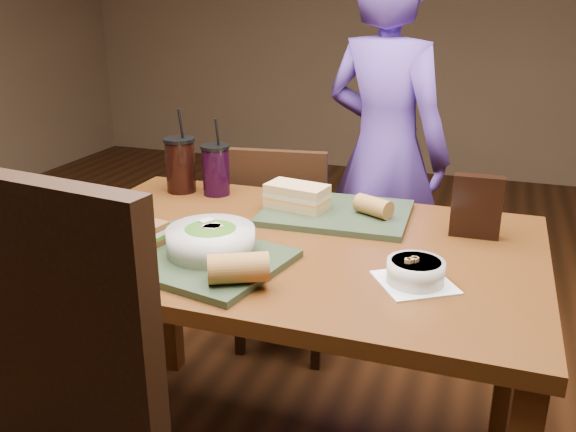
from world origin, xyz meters
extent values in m
cube|color=#552E11|center=(-0.60, -0.38, 0.35)|extent=(0.06, 0.06, 0.71)
cube|color=#552E11|center=(-0.60, 0.38, 0.35)|extent=(0.06, 0.06, 0.71)
cube|color=#552E11|center=(0.60, 0.38, 0.35)|extent=(0.06, 0.06, 0.71)
cube|color=#552E11|center=(0.00, 0.00, 0.73)|extent=(1.30, 0.85, 0.04)
cube|color=black|center=(-0.18, -0.73, 0.82)|extent=(0.48, 0.11, 0.57)
cube|color=black|center=(-0.24, 0.70, 0.40)|extent=(0.42, 0.42, 0.04)
cube|color=black|center=(-0.24, 0.54, 0.63)|extent=(0.37, 0.09, 0.44)
cube|color=black|center=(-0.39, 0.54, 0.19)|extent=(0.04, 0.04, 0.38)
cube|color=black|center=(-0.08, 0.54, 0.19)|extent=(0.04, 0.04, 0.38)
cube|color=black|center=(-0.39, 0.86, 0.19)|extent=(0.04, 0.04, 0.38)
cube|color=black|center=(-0.08, 0.86, 0.19)|extent=(0.04, 0.04, 0.38)
imported|color=#58389C|center=(0.07, 0.99, 0.76)|extent=(0.65, 0.54, 1.52)
cube|color=#273721|center=(-0.17, -0.20, 0.76)|extent=(0.48, 0.40, 0.02)
cube|color=#273721|center=(0.07, 0.23, 0.76)|extent=(0.43, 0.34, 0.02)
cylinder|color=silver|center=(-0.14, -0.17, 0.80)|extent=(0.21, 0.21, 0.06)
ellipsoid|color=#427219|center=(-0.14, -0.17, 0.81)|extent=(0.18, 0.18, 0.05)
cube|color=beige|center=(-0.13, -0.17, 0.84)|extent=(0.04, 0.03, 0.01)
cube|color=beige|center=(-0.13, -0.17, 0.84)|extent=(0.04, 0.04, 0.01)
cube|color=beige|center=(-0.16, -0.14, 0.84)|extent=(0.04, 0.04, 0.01)
cube|color=beige|center=(-0.14, -0.18, 0.84)|extent=(0.04, 0.03, 0.01)
cube|color=beige|center=(-0.13, -0.18, 0.84)|extent=(0.04, 0.03, 0.01)
cube|color=white|center=(0.35, -0.14, 0.75)|extent=(0.22, 0.22, 0.00)
cylinder|color=silver|center=(0.35, -0.14, 0.78)|extent=(0.13, 0.13, 0.05)
cylinder|color=black|center=(0.35, -0.14, 0.80)|extent=(0.11, 0.11, 0.01)
cube|color=#B28947|center=(0.35, -0.15, 0.81)|extent=(0.02, 0.02, 0.01)
cube|color=#B28947|center=(0.35, -0.15, 0.81)|extent=(0.01, 0.01, 0.01)
cube|color=#B28947|center=(0.34, -0.16, 0.81)|extent=(0.01, 0.01, 0.01)
cube|color=#B28947|center=(0.34, -0.16, 0.81)|extent=(0.02, 0.02, 0.01)
cube|color=#593819|center=(-0.33, -0.17, 0.78)|extent=(0.13, 0.10, 0.02)
cube|color=#3F721E|center=(-0.33, -0.17, 0.79)|extent=(0.13, 0.10, 0.01)
cube|color=beige|center=(-0.33, -0.17, 0.80)|extent=(0.13, 0.10, 0.01)
cube|color=#593819|center=(-0.33, -0.17, 0.81)|extent=(0.13, 0.10, 0.02)
cube|color=tan|center=(-0.05, 0.22, 0.78)|extent=(0.19, 0.13, 0.03)
cube|color=orange|center=(-0.05, 0.22, 0.80)|extent=(0.19, 0.13, 0.01)
cube|color=beige|center=(-0.05, 0.22, 0.81)|extent=(0.19, 0.13, 0.01)
cube|color=tan|center=(-0.05, 0.22, 0.83)|extent=(0.19, 0.13, 0.03)
cylinder|color=#AD7533|center=(-0.01, -0.30, 0.80)|extent=(0.15, 0.12, 0.07)
cylinder|color=#AD7533|center=(0.18, 0.22, 0.80)|extent=(0.12, 0.10, 0.05)
cylinder|color=black|center=(-0.48, 0.30, 0.83)|extent=(0.10, 0.10, 0.17)
cylinder|color=black|center=(-0.48, 0.30, 0.92)|extent=(0.10, 0.10, 0.01)
cylinder|color=black|center=(-0.47, 0.30, 0.97)|extent=(0.01, 0.03, 0.11)
cylinder|color=black|center=(-0.35, 0.31, 0.83)|extent=(0.09, 0.09, 0.15)
cylinder|color=black|center=(-0.35, 0.31, 0.91)|extent=(0.09, 0.09, 0.01)
cylinder|color=black|center=(-0.34, 0.31, 0.95)|extent=(0.01, 0.02, 0.10)
cube|color=black|center=(0.46, 0.20, 0.83)|extent=(0.13, 0.04, 0.17)
camera|label=1|loc=(0.49, -1.41, 1.36)|focal=38.00mm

